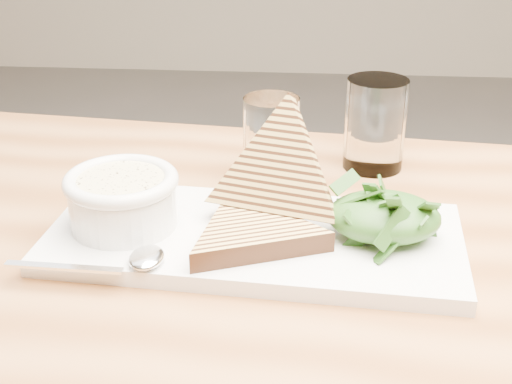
# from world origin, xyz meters

# --- Properties ---
(table_top) EXTENTS (1.17, 0.84, 0.04)m
(table_top) POSITION_xyz_m (-0.09, -0.24, 0.73)
(table_top) COLOR #A0693A
(table_top) RESTS_ON ground
(platter) EXTENTS (0.42, 0.21, 0.02)m
(platter) POSITION_xyz_m (-0.05, -0.20, 0.76)
(platter) COLOR white
(platter) RESTS_ON table_top
(soup_bowl) EXTENTS (0.11, 0.11, 0.04)m
(soup_bowl) POSITION_xyz_m (-0.18, -0.20, 0.79)
(soup_bowl) COLOR white
(soup_bowl) RESTS_ON platter
(soup) EXTENTS (0.09, 0.09, 0.01)m
(soup) POSITION_xyz_m (-0.18, -0.20, 0.81)
(soup) COLOR beige
(soup) RESTS_ON soup_bowl
(bowl_rim) EXTENTS (0.11, 0.11, 0.01)m
(bowl_rim) POSITION_xyz_m (-0.18, -0.20, 0.81)
(bowl_rim) COLOR white
(bowl_rim) RESTS_ON soup_bowl
(sandwich_flat) EXTENTS (0.21, 0.21, 0.02)m
(sandwich_flat) POSITION_xyz_m (-0.05, -0.22, 0.78)
(sandwich_flat) COLOR tan
(sandwich_flat) RESTS_ON platter
(sandwich_lean) EXTENTS (0.20, 0.19, 0.18)m
(sandwich_lean) POSITION_xyz_m (-0.03, -0.17, 0.82)
(sandwich_lean) COLOR tan
(sandwich_lean) RESTS_ON sandwich_flat
(salad_base) EXTENTS (0.11, 0.09, 0.04)m
(salad_base) POSITION_xyz_m (0.08, -0.20, 0.79)
(salad_base) COLOR black
(salad_base) RESTS_ON platter
(arugula_pile) EXTENTS (0.11, 0.10, 0.05)m
(arugula_pile) POSITION_xyz_m (0.08, -0.20, 0.79)
(arugula_pile) COLOR #3E7028
(arugula_pile) RESTS_ON platter
(spoon_bowl) EXTENTS (0.03, 0.04, 0.01)m
(spoon_bowl) POSITION_xyz_m (-0.14, -0.27, 0.77)
(spoon_bowl) COLOR silver
(spoon_bowl) RESTS_ON platter
(spoon_handle) EXTENTS (0.11, 0.01, 0.00)m
(spoon_handle) POSITION_xyz_m (-0.21, -0.29, 0.77)
(spoon_handle) COLOR silver
(spoon_handle) RESTS_ON platter
(glass_near) EXTENTS (0.07, 0.07, 0.10)m
(glass_near) POSITION_xyz_m (-0.04, -0.04, 0.80)
(glass_near) COLOR white
(glass_near) RESTS_ON table_top
(glass_far) EXTENTS (0.07, 0.07, 0.11)m
(glass_far) POSITION_xyz_m (0.08, 0.01, 0.81)
(glass_far) COLOR white
(glass_far) RESTS_ON table_top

